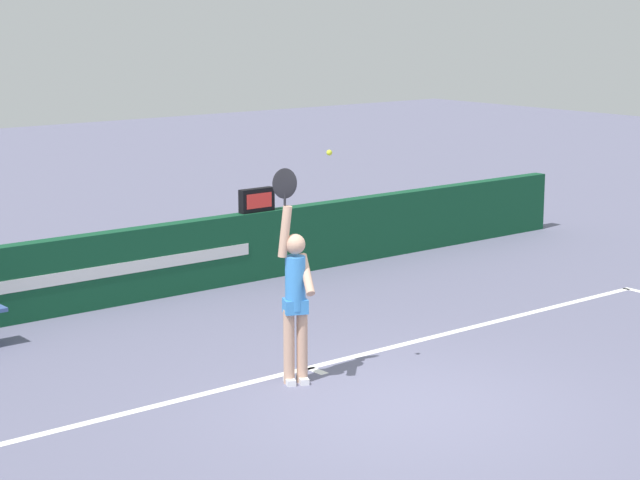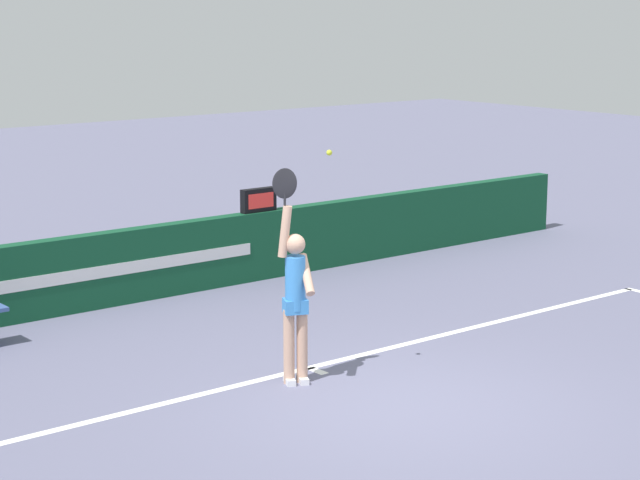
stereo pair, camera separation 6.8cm
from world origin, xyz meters
name	(u,v)px [view 2 (the right image)]	position (x,y,z in m)	size (l,w,h in m)	color
ground_plane	(402,404)	(0.00, 0.00, 0.00)	(60.00, 60.00, 0.00)	slate
court_lines	(467,430)	(0.00, -0.97, 0.00)	(12.50, 5.35, 0.00)	white
back_wall	(137,265)	(0.00, 5.70, 0.54)	(17.80, 0.25, 1.08)	#0F4328
speed_display	(259,200)	(2.18, 5.69, 1.26)	(0.60, 0.14, 0.37)	black
tennis_player	(295,295)	(-0.46, 1.30, 1.03)	(0.46, 0.48, 2.47)	tan
tennis_ball	(329,153)	(-0.18, 1.03, 2.64)	(0.06, 0.06, 0.06)	#D0DB2E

